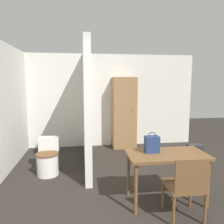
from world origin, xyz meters
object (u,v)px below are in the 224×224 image
dining_table (167,160)px  handbag (152,144)px  toilet (48,159)px  wooden_chair (186,185)px  wooden_cabinet (124,113)px  space_heater (195,156)px

dining_table → handbag: 0.30m
toilet → handbag: size_ratio=2.22×
toilet → handbag: handbag is taller
dining_table → wooden_chair: bearing=-79.3°
toilet → handbag: 2.12m
wooden_chair → handbag: handbag is taller
wooden_cabinet → dining_table: bearing=-88.3°
dining_table → space_heater: dining_table is taller
handbag → wooden_cabinet: size_ratio=0.16×
dining_table → toilet: 2.27m
handbag → wooden_cabinet: 2.71m
wooden_chair → toilet: 2.59m
space_heater → wooden_chair: bearing=-121.7°
wooden_chair → space_heater: wooden_chair is taller
wooden_chair → handbag: size_ratio=2.81×
wooden_chair → wooden_cabinet: (-0.17, 3.23, 0.47)m
wooden_cabinet → space_heater: 2.10m
wooden_chair → handbag: (-0.28, 0.52, 0.39)m
handbag → space_heater: handbag is taller
dining_table → wooden_chair: wooden_chair is taller
wooden_cabinet → space_heater: bearing=-53.4°
toilet → space_heater: bearing=-1.3°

